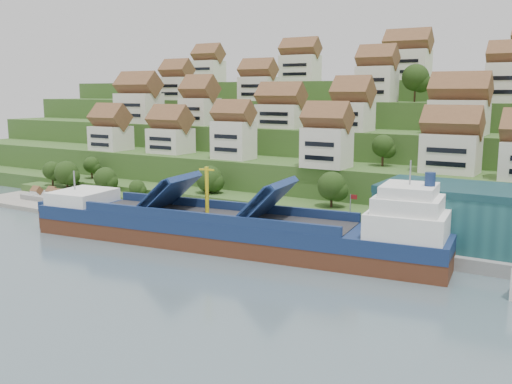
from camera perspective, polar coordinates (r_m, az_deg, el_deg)
The scene contains 9 objects.
ground at distance 101.88m, azimuth -2.36°, elevation -5.79°, with size 300.00×300.00×0.00m, color slate.
quay at distance 105.79m, azimuth 11.33°, elevation -4.77°, with size 180.00×14.00×2.20m, color gray.
pebble_beach at distance 148.89m, azimuth -18.54°, elevation -1.06°, with size 45.00×20.00×1.00m, color gray.
hillside at distance 193.55m, azimuth 15.02°, elevation 4.60°, with size 260.00×128.00×31.00m.
hillside_village at distance 151.39m, azimuth 11.27°, elevation 8.50°, with size 158.11×65.12×28.87m.
hillside_trees at distance 140.75m, azimuth 3.87°, elevation 5.27°, with size 142.99×62.46×32.16m.
flagpole at distance 100.57m, azimuth 9.45°, elevation -2.09°, with size 1.28×0.16×8.00m.
beach_huts at distance 149.36m, azimuth -19.43°, elevation -0.45°, with size 14.40×3.70×2.20m.
cargo_ship at distance 101.83m, azimuth -1.85°, elevation -3.89°, with size 78.45×21.29×17.20m.
Camera 1 is at (54.80, -81.29, 27.71)m, focal length 40.00 mm.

